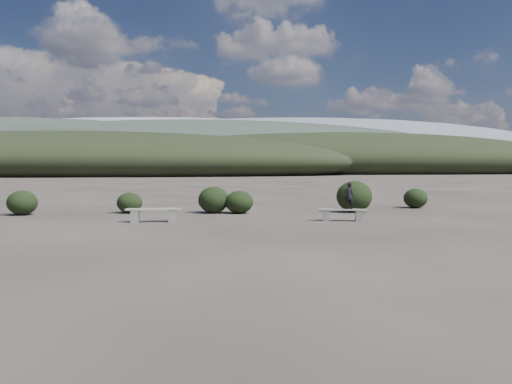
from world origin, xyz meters
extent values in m
plane|color=#302925|center=(0.00, 0.00, 0.00)|extent=(1200.00, 1200.00, 0.00)
cube|color=slate|center=(-3.84, 5.43, 0.21)|extent=(0.27, 0.37, 0.41)
cube|color=slate|center=(-2.61, 5.46, 0.21)|extent=(0.27, 0.37, 0.41)
cube|color=gray|center=(-3.23, 5.44, 0.44)|extent=(1.86, 0.43, 0.05)
cube|color=slate|center=(2.66, 5.17, 0.19)|extent=(0.30, 0.37, 0.37)
cube|color=slate|center=(3.74, 4.92, 0.19)|extent=(0.30, 0.37, 0.37)
cube|color=gray|center=(3.20, 5.04, 0.39)|extent=(1.70, 0.72, 0.05)
imported|color=black|center=(3.41, 4.99, 0.88)|extent=(0.35, 0.24, 0.92)
ellipsoid|color=black|center=(-4.50, 8.84, 0.41)|extent=(1.01, 1.01, 0.83)
ellipsoid|color=black|center=(-1.13, 8.49, 0.53)|extent=(1.24, 1.24, 1.06)
ellipsoid|color=black|center=(-0.12, 8.23, 0.45)|extent=(1.13, 1.13, 0.91)
ellipsoid|color=black|center=(4.63, 8.29, 0.64)|extent=(1.46, 1.46, 1.28)
ellipsoid|color=black|center=(7.98, 9.91, 0.44)|extent=(1.06, 1.06, 0.88)
ellipsoid|color=black|center=(-8.51, 8.47, 0.48)|extent=(1.12, 1.12, 0.95)
ellipsoid|color=black|center=(-25.00, 90.00, 2.70)|extent=(110.00, 40.00, 12.00)
ellipsoid|color=black|center=(35.00, 110.00, 3.15)|extent=(120.00, 44.00, 14.00)
ellipsoid|color=#2A332A|center=(0.00, 160.00, 5.40)|extent=(190.00, 64.00, 24.00)
ellipsoid|color=#2A332A|center=(-90.00, 220.00, 7.20)|extent=(240.00, 80.00, 32.00)
ellipsoid|color=slate|center=(70.00, 300.00, 9.90)|extent=(340.00, 110.00, 44.00)
ellipsoid|color=gray|center=(-30.00, 400.00, 12.60)|extent=(460.00, 140.00, 56.00)
camera|label=1|loc=(-1.60, -11.60, 1.90)|focal=35.00mm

